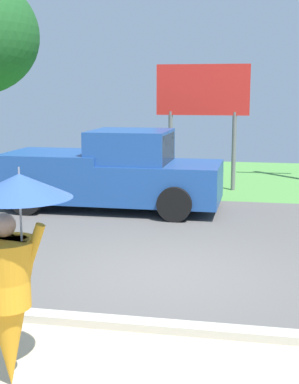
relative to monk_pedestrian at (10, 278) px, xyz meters
name	(u,v)px	position (x,y,z in m)	size (l,w,h in m)	color
ground_plane	(190,231)	(0.88, 6.46, -1.13)	(40.00, 22.00, 0.20)	#565451
monk_pedestrian	(10,278)	(0.00, 0.00, 0.00)	(1.05, 0.96, 2.13)	orange
pickup_truck	(112,173)	(-1.20, 8.07, -0.21)	(5.20, 2.28, 1.88)	#1E478C
roadside_billboard	(203,99)	(0.61, 11.17, 1.47)	(2.60, 0.12, 3.50)	slate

